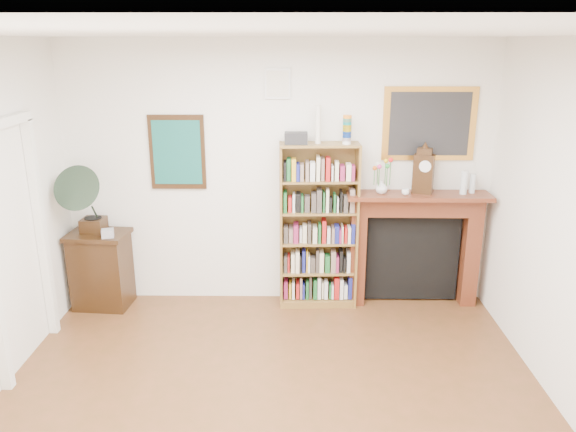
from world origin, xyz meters
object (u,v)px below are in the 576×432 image
(cd_stack, at_px, (108,233))
(teacup, at_px, (406,192))
(gramophone, at_px, (86,195))
(bottle_left, at_px, (464,183))
(fireplace, at_px, (414,238))
(mantel_clock, at_px, (423,172))
(bottle_right, at_px, (473,184))
(bookshelf, at_px, (318,217))
(flower_vase, at_px, (382,187))
(side_cabinet, at_px, (102,270))

(cd_stack, bearing_deg, teacup, 2.78)
(gramophone, height_order, bottle_left, gramophone)
(fireplace, relative_size, mantel_clock, 3.15)
(fireplace, distance_m, teacup, 0.57)
(teacup, height_order, bottle_right, bottle_right)
(gramophone, bearing_deg, bottle_right, 5.00)
(teacup, bearing_deg, bookshelf, 176.34)
(mantel_clock, relative_size, bottle_left, 1.97)
(teacup, xyz_separation_m, bottle_right, (0.70, 0.09, 0.07))
(bottle_right, bearing_deg, bookshelf, -178.91)
(fireplace, bearing_deg, gramophone, -175.80)
(gramophone, bearing_deg, bookshelf, 6.01)
(gramophone, xyz_separation_m, cd_stack, (0.20, -0.05, -0.39))
(mantel_clock, relative_size, flower_vase, 3.46)
(gramophone, height_order, flower_vase, gramophone)
(side_cabinet, xyz_separation_m, cd_stack, (0.15, -0.13, 0.46))
(side_cabinet, xyz_separation_m, bottle_right, (3.91, 0.11, 0.94))
(side_cabinet, xyz_separation_m, teacup, (3.20, 0.02, 0.87))
(teacup, bearing_deg, gramophone, -178.36)
(cd_stack, xyz_separation_m, flower_vase, (2.81, 0.21, 0.45))
(gramophone, distance_m, bottle_left, 3.86)
(bookshelf, relative_size, flower_vase, 14.94)
(gramophone, relative_size, teacup, 9.50)
(fireplace, distance_m, mantel_clock, 0.74)
(side_cabinet, relative_size, flower_vase, 6.12)
(mantel_clock, bearing_deg, bottle_right, 23.88)
(mantel_clock, bearing_deg, cd_stack, -154.32)
(bottle_left, bearing_deg, teacup, -175.63)
(bookshelf, height_order, fireplace, bookshelf)
(bookshelf, height_order, teacup, bookshelf)
(bookshelf, distance_m, mantel_clock, 1.18)
(gramophone, bearing_deg, cd_stack, -12.55)
(flower_vase, distance_m, teacup, 0.25)
(bottle_left, bearing_deg, cd_stack, -176.96)
(cd_stack, bearing_deg, side_cabinet, 139.81)
(side_cabinet, relative_size, fireplace, 0.56)
(teacup, relative_size, bottle_right, 0.40)
(fireplace, xyz_separation_m, teacup, (-0.15, -0.11, 0.54))
(side_cabinet, relative_size, teacup, 10.46)
(side_cabinet, bearing_deg, cd_stack, -35.48)
(fireplace, bearing_deg, teacup, -141.41)
(fireplace, height_order, bottle_left, bottle_left)
(bookshelf, xyz_separation_m, bottle_right, (1.59, 0.03, 0.36))
(bottle_right, bearing_deg, mantel_clock, -177.97)
(mantel_clock, height_order, teacup, mantel_clock)
(cd_stack, bearing_deg, fireplace, 4.69)
(bookshelf, xyz_separation_m, cd_stack, (-2.17, -0.20, -0.11))
(bookshelf, height_order, gramophone, bookshelf)
(fireplace, height_order, gramophone, gramophone)
(flower_vase, bearing_deg, side_cabinet, -178.51)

